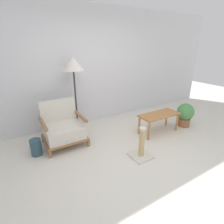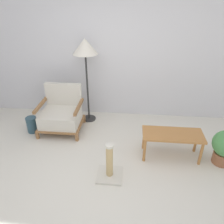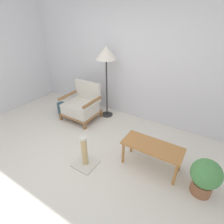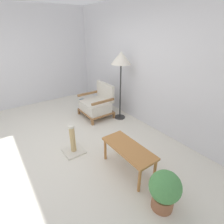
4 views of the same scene
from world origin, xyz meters
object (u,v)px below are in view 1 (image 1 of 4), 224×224
object	(u,v)px
armchair	(63,128)
potted_plant	(185,114)
floor_lamp	(73,67)
scratching_post	(141,148)
vase	(36,147)
coffee_table	(159,117)

from	to	relation	value
armchair	potted_plant	xyz separation A→B (m)	(2.73, -0.69, -0.02)
potted_plant	floor_lamp	bearing A→B (deg)	154.22
armchair	potted_plant	size ratio (longest dim) A/B	1.49
potted_plant	scratching_post	distance (m)	1.77
floor_lamp	potted_plant	world-z (taller)	floor_lamp
floor_lamp	vase	xyz separation A→B (m)	(-0.98, -0.55, -1.28)
armchair	potted_plant	world-z (taller)	armchair
coffee_table	scratching_post	size ratio (longest dim) A/B	1.63
potted_plant	coffee_table	bearing A→B (deg)	174.02
armchair	scratching_post	world-z (taller)	armchair
potted_plant	scratching_post	world-z (taller)	scratching_post
floor_lamp	scratching_post	size ratio (longest dim) A/B	2.88
scratching_post	vase	bearing A→B (deg)	147.45
coffee_table	scratching_post	xyz separation A→B (m)	(-0.93, -0.53, -0.20)
vase	coffee_table	bearing A→B (deg)	-10.75
floor_lamp	scratching_post	bearing A→B (deg)	-69.25
vase	scratching_post	xyz separation A→B (m)	(1.57, -1.00, 0.03)
armchair	coffee_table	bearing A→B (deg)	-17.42
floor_lamp	coffee_table	bearing A→B (deg)	-34.09
potted_plant	scratching_post	size ratio (longest dim) A/B	0.99
scratching_post	potted_plant	bearing A→B (deg)	14.71
armchair	coffee_table	size ratio (longest dim) A/B	0.91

